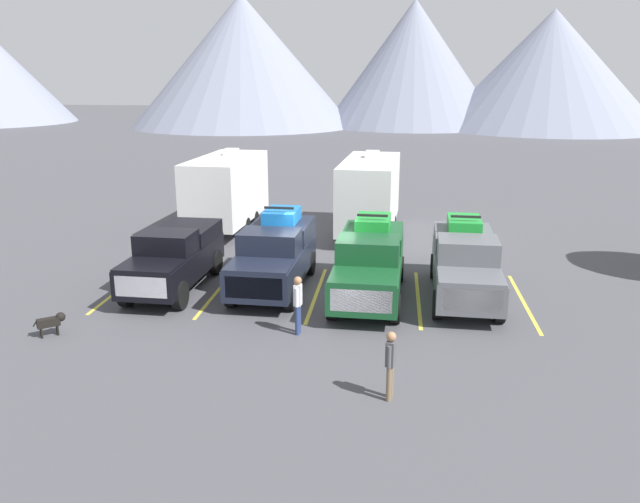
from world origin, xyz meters
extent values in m
plane|color=#47474C|center=(0.00, 0.00, 0.00)|extent=(240.00, 240.00, 0.00)
cube|color=black|center=(-4.91, -0.20, 0.92)|extent=(2.10, 5.40, 0.93)
cube|color=black|center=(-4.97, -2.13, 1.42)|extent=(1.90, 1.55, 0.08)
cube|color=black|center=(-4.92, -0.68, 1.75)|extent=(1.86, 1.45, 0.74)
cube|color=slate|center=(-4.94, -1.24, 1.79)|extent=(1.71, 0.27, 0.55)
cube|color=black|center=(-4.86, 1.24, 1.65)|extent=(1.97, 2.52, 0.53)
cube|color=silver|center=(-4.99, -2.84, 0.97)|extent=(1.64, 0.11, 0.65)
cylinder|color=black|center=(-4.08, -2.05, 0.46)|extent=(0.31, 0.92, 0.91)
cylinder|color=black|center=(-5.85, -1.99, 0.46)|extent=(0.31, 0.92, 0.91)
cylinder|color=black|center=(-3.96, 1.58, 0.46)|extent=(0.31, 0.92, 0.91)
cylinder|color=black|center=(-5.74, 1.64, 0.46)|extent=(0.31, 0.92, 0.91)
cube|color=black|center=(-1.51, 0.16, 0.91)|extent=(2.25, 5.51, 0.98)
cube|color=black|center=(-1.58, -1.80, 1.44)|extent=(2.04, 1.59, 0.08)
cube|color=black|center=(-1.53, -0.33, 1.79)|extent=(2.00, 1.48, 0.77)
cube|color=slate|center=(-1.55, -0.90, 1.83)|extent=(1.83, 0.28, 0.57)
cube|color=black|center=(-1.46, 1.63, 1.72)|extent=(2.12, 2.57, 0.63)
cube|color=silver|center=(-1.60, -2.54, 0.96)|extent=(1.77, 0.12, 0.68)
cylinder|color=black|center=(-0.62, -1.73, 0.43)|extent=(0.31, 0.86, 0.85)
cylinder|color=black|center=(-2.53, -1.66, 0.43)|extent=(0.31, 0.86, 0.85)
cylinder|color=black|center=(-0.50, 1.98, 0.43)|extent=(0.31, 0.86, 0.85)
cylinder|color=black|center=(-2.41, 2.04, 0.43)|extent=(0.31, 0.86, 0.85)
cube|color=blue|center=(-1.46, 1.63, 2.26)|extent=(1.19, 1.64, 0.45)
cylinder|color=black|center=(-1.01, 1.06, 2.26)|extent=(0.19, 0.45, 0.44)
cylinder|color=black|center=(-1.95, 1.09, 2.26)|extent=(0.19, 0.45, 0.44)
cylinder|color=black|center=(-0.98, 2.16, 2.26)|extent=(0.19, 0.45, 0.44)
cylinder|color=black|center=(-1.91, 2.19, 2.26)|extent=(0.19, 0.45, 0.44)
cube|color=black|center=(-1.48, 1.18, 2.64)|extent=(1.04, 0.11, 0.08)
cube|color=#144723|center=(1.75, -0.35, 0.91)|extent=(2.26, 5.96, 0.95)
cube|color=#144723|center=(1.68, -2.47, 1.43)|extent=(2.04, 1.72, 0.08)
cube|color=#144723|center=(1.73, -0.88, 1.78)|extent=(1.99, 1.60, 0.78)
cube|color=slate|center=(1.71, -1.49, 1.82)|extent=(1.83, 0.28, 0.58)
cube|color=#144723|center=(1.80, 1.24, 1.67)|extent=(2.12, 2.78, 0.56)
cube|color=silver|center=(1.66, -3.27, 0.96)|extent=(1.76, 0.12, 0.67)
cylinder|color=black|center=(2.64, -2.39, 0.44)|extent=(0.31, 0.89, 0.88)
cylinder|color=black|center=(0.74, -2.32, 0.44)|extent=(0.31, 0.89, 0.88)
cylinder|color=black|center=(2.77, 1.62, 0.44)|extent=(0.31, 0.89, 0.88)
cylinder|color=black|center=(0.87, 1.69, 0.44)|extent=(0.31, 0.89, 0.88)
cube|color=green|center=(1.80, 1.24, 2.17)|extent=(1.19, 1.77, 0.45)
cylinder|color=black|center=(2.25, 0.63, 2.17)|extent=(0.19, 0.45, 0.44)
cylinder|color=black|center=(1.32, 0.66, 2.17)|extent=(0.19, 0.45, 0.44)
cylinder|color=black|center=(2.29, 1.82, 2.17)|extent=(0.19, 0.45, 0.44)
cylinder|color=black|center=(1.36, 1.85, 2.17)|extent=(0.19, 0.45, 0.44)
cube|color=black|center=(1.79, 0.75, 2.55)|extent=(1.04, 0.11, 0.08)
cube|color=#595B60|center=(4.87, 0.04, 0.91)|extent=(2.18, 5.88, 0.92)
cube|color=#595B60|center=(4.80, -2.05, 1.41)|extent=(1.96, 1.69, 0.08)
cube|color=#595B60|center=(4.86, -0.48, 1.76)|extent=(1.92, 1.57, 0.78)
cube|color=slate|center=(4.84, -1.09, 1.80)|extent=(1.76, 0.28, 0.58)
cube|color=#595B60|center=(4.92, 1.61, 1.64)|extent=(2.04, 2.74, 0.53)
cube|color=silver|center=(4.78, -2.84, 0.95)|extent=(1.69, 0.11, 0.65)
cylinder|color=black|center=(5.72, -1.97, 0.45)|extent=(0.31, 0.90, 0.89)
cylinder|color=black|center=(3.89, -1.91, 0.45)|extent=(0.31, 0.90, 0.89)
cylinder|color=black|center=(5.85, 1.99, 0.45)|extent=(0.31, 0.90, 0.89)
cylinder|color=black|center=(4.02, 2.05, 0.45)|extent=(0.31, 0.90, 0.89)
cube|color=green|center=(4.92, 1.61, 2.13)|extent=(1.15, 1.75, 0.45)
cylinder|color=black|center=(5.35, 1.01, 2.12)|extent=(0.19, 0.45, 0.44)
cylinder|color=black|center=(4.46, 1.04, 2.12)|extent=(0.19, 0.45, 0.44)
cylinder|color=black|center=(5.39, 2.18, 2.12)|extent=(0.19, 0.45, 0.44)
cylinder|color=black|center=(4.49, 2.21, 2.12)|extent=(0.19, 0.45, 0.44)
cube|color=black|center=(4.91, 1.13, 2.50)|extent=(1.00, 0.11, 0.08)
cube|color=gold|center=(-6.77, -0.15, 0.00)|extent=(0.12, 5.50, 0.01)
cube|color=gold|center=(-3.39, -0.15, 0.00)|extent=(0.12, 5.50, 0.01)
cube|color=gold|center=(0.00, -0.15, 0.00)|extent=(0.12, 5.50, 0.01)
cube|color=gold|center=(3.39, -0.15, 0.00)|extent=(0.12, 5.50, 0.01)
cube|color=gold|center=(6.77, -0.15, 0.00)|extent=(0.12, 5.50, 0.01)
cube|color=white|center=(-5.30, 8.40, 1.97)|extent=(2.79, 6.15, 2.87)
cube|color=#4C6B99|center=(-6.53, 8.47, 2.11)|extent=(0.36, 5.76, 0.24)
cube|color=silver|center=(-5.25, 9.30, 3.55)|extent=(0.64, 0.73, 0.30)
cube|color=#333333|center=(-5.51, 4.80, 0.32)|extent=(0.19, 1.20, 0.12)
cylinder|color=black|center=(-4.22, 7.61, 0.38)|extent=(0.26, 0.77, 0.76)
cylinder|color=black|center=(-6.47, 7.74, 0.38)|extent=(0.26, 0.77, 0.76)
cylinder|color=black|center=(-4.14, 9.05, 0.38)|extent=(0.26, 0.77, 0.76)
cylinder|color=black|center=(-6.38, 9.18, 0.38)|extent=(0.26, 0.77, 0.76)
cube|color=white|center=(1.38, 8.15, 1.98)|extent=(2.68, 6.41, 2.89)
cube|color=#595960|center=(0.22, 8.22, 2.12)|extent=(0.38, 6.02, 0.24)
cube|color=silver|center=(1.44, 9.09, 3.57)|extent=(0.64, 0.73, 0.30)
cube|color=#333333|center=(1.16, 4.41, 0.32)|extent=(0.19, 1.20, 0.12)
cylinder|color=black|center=(2.40, 7.33, 0.38)|extent=(0.26, 0.77, 0.76)
cylinder|color=black|center=(0.27, 7.46, 0.38)|extent=(0.26, 0.77, 0.76)
cylinder|color=black|center=(2.49, 8.84, 0.38)|extent=(0.26, 0.77, 0.76)
cylinder|color=black|center=(0.36, 8.96, 0.38)|extent=(0.26, 0.77, 0.76)
cylinder|color=navy|center=(-0.10, -3.46, 0.43)|extent=(0.13, 0.13, 0.86)
cylinder|color=navy|center=(-0.11, -3.64, 0.43)|extent=(0.13, 0.13, 0.86)
cube|color=silver|center=(-0.11, -3.55, 1.17)|extent=(0.22, 0.27, 0.61)
sphere|color=#9E704C|center=(-0.11, -3.55, 1.59)|extent=(0.23, 0.23, 0.23)
cylinder|color=silver|center=(-0.09, -3.41, 1.14)|extent=(0.10, 0.10, 0.55)
cylinder|color=silver|center=(-0.12, -3.69, 1.14)|extent=(0.10, 0.10, 0.55)
cylinder|color=#726047|center=(2.55, -6.94, 0.42)|extent=(0.12, 0.12, 0.83)
cylinder|color=#726047|center=(2.50, -7.11, 0.42)|extent=(0.12, 0.12, 0.83)
cube|color=#4C4C51|center=(2.53, -7.03, 1.13)|extent=(0.25, 0.29, 0.59)
sphere|color=#9E704C|center=(2.53, -7.03, 1.54)|extent=(0.23, 0.23, 0.23)
cylinder|color=#4C4C51|center=(2.56, -6.90, 1.10)|extent=(0.10, 0.10, 0.53)
cylinder|color=#4C4C51|center=(2.49, -7.15, 1.10)|extent=(0.10, 0.10, 0.53)
cube|color=black|center=(-7.06, -4.54, 0.41)|extent=(0.62, 0.55, 0.24)
sphere|color=black|center=(-6.80, -4.33, 0.51)|extent=(0.27, 0.27, 0.27)
cylinder|color=black|center=(-7.32, -4.75, 0.46)|extent=(0.15, 0.13, 0.20)
cylinder|color=black|center=(-6.94, -4.35, 0.14)|extent=(0.06, 0.06, 0.29)
cylinder|color=black|center=(-6.85, -4.47, 0.14)|extent=(0.06, 0.06, 0.29)
cylinder|color=black|center=(-7.27, -4.62, 0.14)|extent=(0.06, 0.06, 0.29)
cylinder|color=black|center=(-7.18, -4.73, 0.14)|extent=(0.06, 0.06, 0.29)
cone|color=gray|center=(-18.50, 67.74, 8.62)|extent=(30.44, 30.44, 17.24)
cone|color=gray|center=(4.55, 70.68, 8.31)|extent=(24.39, 24.39, 16.62)
cone|color=gray|center=(21.97, 67.69, 7.47)|extent=(28.40, 28.40, 14.95)
camera|label=1|loc=(2.48, -20.11, 7.19)|focal=35.59mm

